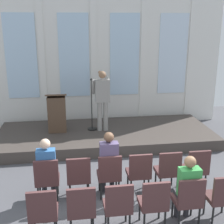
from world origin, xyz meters
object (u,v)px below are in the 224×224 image
object	(u,v)px
chair_r0_c2	(109,173)
chair_r1_c1	(81,207)
chair_r0_c3	(139,171)
chair_r1_c5	(222,195)
chair_r0_c1	(79,175)
chair_r0_c5	(196,167)
audience_r0_c2	(109,161)
chair_r0_c4	(168,169)
chair_r0_c0	(47,177)
chair_r1_c4	(188,198)
chair_r1_c0	(43,210)
audience_r0_c0	(47,166)
mic_stand	(92,119)
audience_r1_c4	(187,186)
chair_r1_c2	(118,204)
lectern	(57,113)
speaker	(102,96)
chair_r1_c3	(154,201)

from	to	relation	value
chair_r0_c2	chair_r1_c1	size ratio (longest dim) A/B	1.00
chair_r0_c3	chair_r1_c1	xyz separation A→B (m)	(-1.22, -1.09, 0.00)
chair_r1_c1	chair_r1_c5	xyz separation A→B (m)	(2.44, 0.00, 0.00)
chair_r0_c1	chair_r0_c3	xyz separation A→B (m)	(1.22, 0.00, 0.00)
chair_r0_c2	chair_r0_c1	bearing A→B (deg)	180.00
chair_r0_c5	chair_r1_c1	bearing A→B (deg)	-156.02
chair_r1_c5	audience_r0_c2	bearing A→B (deg)	147.55
chair_r0_c4	chair_r1_c1	world-z (taller)	same
chair_r0_c0	chair_r1_c4	bearing A→B (deg)	-23.98
chair_r1_c0	chair_r1_c5	bearing A→B (deg)	0.00
audience_r0_c0	chair_r0_c5	size ratio (longest dim) A/B	1.40
mic_stand	audience_r1_c4	distance (m)	4.40
chair_r1_c1	chair_r1_c2	bearing A→B (deg)	0.00
lectern	chair_r0_c4	world-z (taller)	lectern
chair_r0_c1	chair_r0_c0	bearing A→B (deg)	180.00
speaker	chair_r0_c2	xyz separation A→B (m)	(-0.22, -3.10, -0.82)
audience_r0_c2	chair_r1_c3	world-z (taller)	audience_r0_c2
chair_r0_c3	chair_r1_c3	distance (m)	1.09
chair_r0_c3	chair_r0_c5	size ratio (longest dim) A/B	1.00
lectern	chair_r1_c5	size ratio (longest dim) A/B	1.23
chair_r1_c2	chair_r1_c5	world-z (taller)	same
chair_r0_c4	chair_r0_c5	xyz separation A→B (m)	(0.61, 0.00, 0.00)
chair_r1_c0	chair_r1_c3	size ratio (longest dim) A/B	1.00
audience_r0_c0	chair_r0_c1	distance (m)	0.65
chair_r0_c0	chair_r1_c1	xyz separation A→B (m)	(0.61, -1.09, 0.00)
mic_stand	chair_r0_c0	world-z (taller)	mic_stand
mic_stand	chair_r0_c1	size ratio (longest dim) A/B	1.65
speaker	lectern	bearing A→B (deg)	175.13
mic_stand	chair_r0_c1	world-z (taller)	mic_stand
chair_r0_c0	chair_r0_c1	size ratio (longest dim) A/B	1.00
lectern	chair_r0_c1	xyz separation A→B (m)	(0.50, -3.21, -0.34)
chair_r0_c1	chair_r0_c4	distance (m)	1.83
chair_r1_c4	audience_r1_c4	distance (m)	0.20
chair_r0_c3	chair_r1_c3	size ratio (longest dim) A/B	1.00
chair_r1_c4	speaker	bearing A→B (deg)	103.44
mic_stand	chair_r1_c0	distance (m)	4.44
chair_r0_c1	chair_r1_c3	world-z (taller)	same
chair_r0_c0	chair_r1_c2	world-z (taller)	same
audience_r0_c2	chair_r1_c3	xyz separation A→B (m)	(0.61, -1.16, -0.23)
lectern	chair_r0_c4	size ratio (longest dim) A/B	1.23
audience_r1_c4	chair_r0_c3	bearing A→B (deg)	121.32
chair_r0_c1	chair_r0_c3	size ratio (longest dim) A/B	1.00
chair_r0_c4	chair_r1_c2	world-z (taller)	same
chair_r1_c5	chair_r0_c4	bearing A→B (deg)	119.34
chair_r0_c3	chair_r1_c5	xyz separation A→B (m)	(1.22, -1.09, 0.00)
mic_stand	chair_r0_c4	bearing A→B (deg)	-67.81
chair_r0_c5	lectern	bearing A→B (deg)	132.46
lectern	chair_r1_c4	xyz separation A→B (m)	(2.33, -4.30, -0.34)
speaker	chair_r0_c1	distance (m)	3.31
chair_r0_c2	audience_r1_c4	distance (m)	1.59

